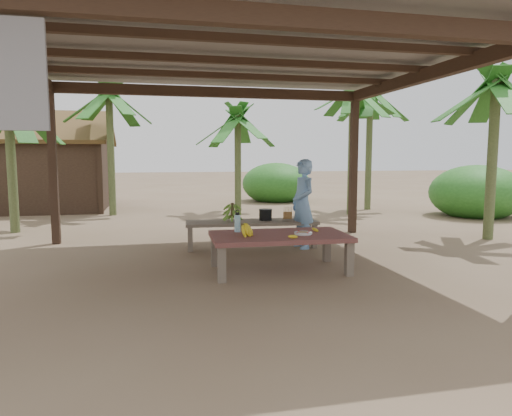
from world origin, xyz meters
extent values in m
plane|color=brown|center=(0.00, 0.00, 0.00)|extent=(80.00, 80.00, 0.00)
cube|color=black|center=(-2.80, 2.30, 1.35)|extent=(0.13, 0.13, 2.70)
cube|color=black|center=(2.80, 2.30, 1.35)|extent=(0.13, 0.13, 2.70)
cube|color=black|center=(0.00, -2.30, 2.70)|extent=(5.80, 0.14, 0.18)
cube|color=black|center=(0.00, 2.30, 2.70)|extent=(5.80, 0.14, 0.18)
cube|color=black|center=(-2.80, 0.00, 2.70)|extent=(0.14, 4.80, 0.18)
cube|color=black|center=(2.80, 0.00, 2.70)|extent=(0.14, 4.80, 0.18)
cube|color=slate|center=(0.00, 0.00, 2.92)|extent=(6.60, 5.60, 0.06)
cube|color=slate|center=(-2.10, -2.30, 2.15)|extent=(0.45, 0.05, 0.85)
cube|color=brown|center=(-0.31, -0.82, 0.22)|extent=(0.10, 0.10, 0.44)
cube|color=brown|center=(1.33, -0.86, 0.22)|extent=(0.10, 0.10, 0.44)
cube|color=brown|center=(-0.29, 0.02, 0.22)|extent=(0.10, 0.10, 0.44)
cube|color=brown|center=(1.35, -0.02, 0.22)|extent=(0.10, 0.10, 0.44)
cube|color=maroon|center=(0.52, -0.42, 0.47)|extent=(1.83, 1.05, 0.06)
cube|color=brown|center=(-0.55, 1.07, 0.20)|extent=(0.09, 0.09, 0.40)
cube|color=brown|center=(1.51, 0.93, 0.20)|extent=(0.09, 0.09, 0.40)
cube|color=brown|center=(-0.52, 1.53, 0.20)|extent=(0.09, 0.09, 0.40)
cube|color=brown|center=(1.54, 1.39, 0.20)|extent=(0.09, 0.09, 0.40)
cube|color=brown|center=(0.49, 1.23, 0.42)|extent=(2.24, 0.74, 0.05)
cylinder|color=white|center=(0.82, -0.53, 0.51)|extent=(0.22, 0.22, 0.01)
cylinder|color=white|center=(0.82, -0.53, 0.52)|extent=(0.24, 0.24, 0.02)
cube|color=brown|center=(0.82, -0.53, 0.53)|extent=(0.14, 0.12, 0.02)
ellipsoid|color=yellow|center=(0.60, -0.77, 0.52)|extent=(0.16, 0.10, 0.04)
ellipsoid|color=yellow|center=(1.06, -0.31, 0.52)|extent=(0.08, 0.15, 0.04)
cylinder|color=#42ADCF|center=(0.01, -0.12, 0.62)|extent=(0.08, 0.08, 0.23)
cylinder|color=black|center=(0.01, -0.12, 0.75)|extent=(0.06, 0.06, 0.03)
torus|color=black|center=(0.01, -0.12, 0.78)|extent=(0.05, 0.01, 0.05)
cylinder|color=black|center=(0.74, 1.25, 0.54)|extent=(0.21, 0.21, 0.18)
imported|color=#73A2DA|center=(1.32, 1.01, 0.74)|extent=(0.44, 0.59, 1.49)
cube|color=black|center=(-4.50, 8.00, 1.00)|extent=(4.00, 3.00, 2.00)
cube|color=brown|center=(-4.50, 7.15, 2.35)|extent=(4.40, 1.73, 1.00)
cube|color=brown|center=(-4.50, 8.85, 2.35)|extent=(4.40, 1.73, 1.00)
cylinder|color=#596638|center=(3.96, 4.99, 1.66)|extent=(0.18, 0.18, 3.32)
cylinder|color=#596638|center=(1.14, 6.11, 1.32)|extent=(0.18, 0.18, 2.64)
cylinder|color=#596638|center=(-2.18, 6.20, 1.60)|extent=(0.18, 0.18, 3.20)
cylinder|color=#596638|center=(4.94, 1.03, 1.45)|extent=(0.18, 0.18, 2.90)
cylinder|color=#596638|center=(-3.87, 3.76, 1.34)|extent=(0.18, 0.18, 2.69)
cylinder|color=#596638|center=(4.94, 5.97, 1.69)|extent=(0.18, 0.18, 3.39)
camera|label=1|loc=(-1.08, -6.19, 1.52)|focal=32.00mm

